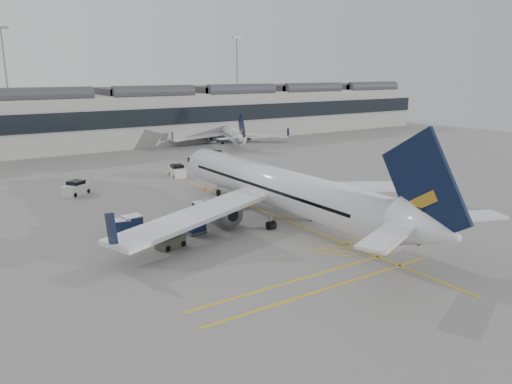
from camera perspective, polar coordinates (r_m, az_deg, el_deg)
ground at (r=47.22m, az=-3.77°, el=-6.21°), size 220.00×220.00×0.00m
terminal at (r=113.06m, az=-22.66°, el=7.60°), size 200.00×20.45×12.40m
light_masts at (r=126.19m, az=-25.09°, el=11.71°), size 113.00×0.60×25.45m
apron_markings at (r=60.35m, az=-0.34°, el=-1.73°), size 0.25×60.00×0.01m
airliner_main at (r=54.28m, az=2.93°, el=0.34°), size 41.37×45.16×12.01m
airliner_far at (r=114.33m, az=-3.06°, el=6.76°), size 25.82×28.64×7.90m
belt_loader at (r=58.82m, az=-3.80°, el=-1.62°), size 4.64×1.67×1.89m
baggage_cart_a at (r=50.81m, az=-7.01°, el=-3.53°), size 2.16×1.87×2.04m
baggage_cart_b at (r=56.25m, az=-6.34°, el=-1.95°), size 1.81×1.53×1.82m
baggage_cart_c at (r=51.72m, az=-13.94°, el=-3.59°), size 2.00×1.71×1.95m
baggage_cart_d at (r=51.40m, az=-15.03°, el=-3.88°), size 1.92×1.69×1.76m
ramp_agent_a at (r=57.90m, az=-4.18°, el=-1.52°), size 0.68×0.78×1.79m
ramp_agent_b at (r=54.08m, az=-7.13°, el=-2.65°), size 1.08×0.94×1.86m
pushback_tug at (r=47.29m, az=-9.75°, el=-5.53°), size 2.86×2.16×1.43m
safety_cone_nose at (r=68.74m, az=-5.86°, el=0.34°), size 0.39×0.39×0.54m
safety_cone_engine at (r=62.50m, az=6.52°, el=-1.06°), size 0.34×0.34×0.47m
service_van_left at (r=70.39m, az=-19.84°, el=0.38°), size 4.09×3.54×1.89m
service_van_mid at (r=78.59m, az=-9.00°, el=2.35°), size 2.32×3.89×1.89m
service_van_right at (r=91.58m, az=-4.58°, el=4.07°), size 3.97×3.80×1.89m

